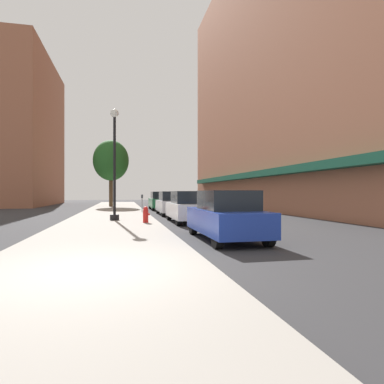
% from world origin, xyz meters
% --- Properties ---
extents(ground_plane, '(90.00, 90.00, 0.00)m').
position_xyz_m(ground_plane, '(4.00, 18.00, 0.00)').
color(ground_plane, '#2D2D30').
extents(sidewalk_slab, '(4.80, 50.00, 0.12)m').
position_xyz_m(sidewalk_slab, '(0.00, 19.00, 0.06)').
color(sidewalk_slab, gray).
rests_on(sidewalk_slab, ground).
extents(building_right_brick, '(6.80, 40.00, 26.64)m').
position_xyz_m(building_right_brick, '(14.99, 22.00, 13.29)').
color(building_right_brick, '#9E6047').
rests_on(building_right_brick, ground).
extents(building_far_background, '(6.80, 18.00, 18.05)m').
position_xyz_m(building_far_background, '(-11.01, 37.00, 9.00)').
color(building_far_background, '#9E6047').
rests_on(building_far_background, ground).
extents(lamppost, '(0.48, 0.48, 5.90)m').
position_xyz_m(lamppost, '(0.20, 11.25, 3.20)').
color(lamppost, black).
rests_on(lamppost, sidewalk_slab).
extents(fire_hydrant, '(0.33, 0.26, 0.79)m').
position_xyz_m(fire_hydrant, '(1.72, 9.50, 0.52)').
color(fire_hydrant, red).
rests_on(fire_hydrant, sidewalk_slab).
extents(parking_meter_near, '(0.14, 0.09, 1.31)m').
position_xyz_m(parking_meter_near, '(2.05, 17.88, 0.95)').
color(parking_meter_near, slate).
rests_on(parking_meter_near, sidewalk_slab).
extents(tree_near, '(3.68, 3.68, 6.93)m').
position_xyz_m(tree_near, '(-0.53, 28.46, 4.91)').
color(tree_near, '#4C3823').
rests_on(tree_near, sidewalk_slab).
extents(car_blue, '(1.80, 4.30, 1.66)m').
position_xyz_m(car_blue, '(4.00, 3.96, 0.81)').
color(car_blue, black).
rests_on(car_blue, ground).
extents(car_white, '(1.80, 4.30, 1.66)m').
position_xyz_m(car_white, '(4.00, 10.34, 0.81)').
color(car_white, black).
rests_on(car_white, ground).
extents(car_silver, '(1.80, 4.30, 1.66)m').
position_xyz_m(car_silver, '(4.00, 16.19, 0.81)').
color(car_silver, black).
rests_on(car_silver, ground).
extents(car_green, '(1.80, 4.30, 1.66)m').
position_xyz_m(car_green, '(4.00, 23.10, 0.81)').
color(car_green, black).
rests_on(car_green, ground).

